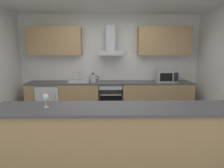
# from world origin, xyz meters

# --- Properties ---
(ground) EXTENTS (5.66, 4.85, 0.02)m
(ground) POSITION_xyz_m (0.00, 0.00, -0.01)
(ground) COLOR slate
(wall_back) EXTENTS (5.66, 0.12, 2.60)m
(wall_back) POSITION_xyz_m (0.00, 1.99, 1.30)
(wall_back) COLOR white
(wall_back) RESTS_ON ground
(backsplash_tile) EXTENTS (3.96, 0.02, 0.66)m
(backsplash_tile) POSITION_xyz_m (0.00, 1.91, 1.23)
(backsplash_tile) COLOR white
(counter_back) EXTENTS (4.10, 0.60, 0.90)m
(counter_back) POSITION_xyz_m (0.00, 1.61, 0.45)
(counter_back) COLOR tan
(counter_back) RESTS_ON ground
(counter_island) EXTENTS (3.25, 0.64, 0.96)m
(counter_island) POSITION_xyz_m (0.10, -0.83, 0.48)
(counter_island) COLOR tan
(counter_island) RESTS_ON ground
(upper_cabinets) EXTENTS (4.04, 0.32, 0.70)m
(upper_cabinets) POSITION_xyz_m (-0.00, 1.76, 1.91)
(upper_cabinets) COLOR tan
(oven) EXTENTS (0.60, 0.62, 0.80)m
(oven) POSITION_xyz_m (0.02, 1.58, 0.46)
(oven) COLOR slate
(oven) RESTS_ON ground
(refrigerator) EXTENTS (0.58, 0.60, 0.85)m
(refrigerator) POSITION_xyz_m (-1.51, 1.58, 0.43)
(refrigerator) COLOR white
(refrigerator) RESTS_ON ground
(microwave) EXTENTS (0.50, 0.38, 0.30)m
(microwave) POSITION_xyz_m (1.41, 1.55, 1.05)
(microwave) COLOR #B7BABC
(microwave) RESTS_ON counter_back
(sink) EXTENTS (0.50, 0.40, 0.26)m
(sink) POSITION_xyz_m (-0.77, 1.59, 0.93)
(sink) COLOR silver
(sink) RESTS_ON counter_back
(kettle) EXTENTS (0.29, 0.15, 0.24)m
(kettle) POSITION_xyz_m (-0.41, 1.55, 1.01)
(kettle) COLOR #B7BABC
(kettle) RESTS_ON counter_back
(range_hood) EXTENTS (0.62, 0.45, 0.72)m
(range_hood) POSITION_xyz_m (0.02, 1.71, 1.79)
(range_hood) COLOR #B7BABC
(wine_glass) EXTENTS (0.08, 0.08, 0.18)m
(wine_glass) POSITION_xyz_m (-0.83, -0.83, 1.08)
(wine_glass) COLOR silver
(wine_glass) RESTS_ON counter_island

